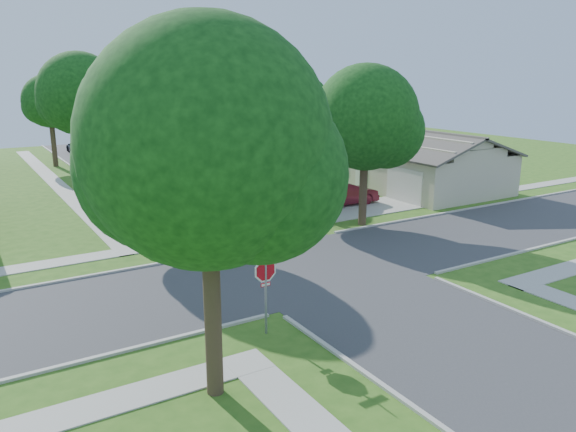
# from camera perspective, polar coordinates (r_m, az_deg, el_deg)

# --- Properties ---
(ground) EXTENTS (100.00, 100.00, 0.00)m
(ground) POSITION_cam_1_polar(r_m,az_deg,el_deg) (24.43, 2.07, -5.12)
(ground) COLOR #305B18
(ground) RESTS_ON ground
(road_ns) EXTENTS (7.00, 100.00, 0.02)m
(road_ns) POSITION_cam_1_polar(r_m,az_deg,el_deg) (24.43, 2.07, -5.11)
(road_ns) COLOR #333335
(road_ns) RESTS_ON ground
(sidewalk_ne) EXTENTS (1.20, 40.00, 0.04)m
(sidewalk_ne) POSITION_cam_1_polar(r_m,az_deg,el_deg) (49.64, -8.58, 4.81)
(sidewalk_ne) COLOR #9E9B91
(sidewalk_ne) RESTS_ON ground
(sidewalk_nw) EXTENTS (1.20, 40.00, 0.04)m
(sidewalk_nw) POSITION_cam_1_polar(r_m,az_deg,el_deg) (46.42, -22.60, 3.19)
(sidewalk_nw) COLOR #9E9B91
(sidewalk_nw) RESTS_ON ground
(driveway) EXTENTS (8.80, 3.60, 0.05)m
(driveway) POSITION_cam_1_polar(r_m,az_deg,el_deg) (34.38, 6.61, 0.62)
(driveway) COLOR #9E9B91
(driveway) RESTS_ON ground
(stop_sign_sw) EXTENTS (1.05, 0.80, 2.98)m
(stop_sign_sw) POSITION_cam_1_polar(r_m,az_deg,el_deg) (17.67, -2.30, -5.91)
(stop_sign_sw) COLOR gray
(stop_sign_sw) RESTS_ON ground
(stop_sign_ne) EXTENTS (1.05, 0.80, 2.98)m
(stop_sign_ne) POSITION_cam_1_polar(r_m,az_deg,el_deg) (30.19, 4.68, 2.64)
(stop_sign_ne) COLOR gray
(stop_sign_ne) RESTS_ON ground
(tree_e_near) EXTENTS (4.97, 4.80, 8.28)m
(tree_e_near) POSITION_cam_1_polar(r_m,az_deg,el_deg) (33.27, 0.48, 10.06)
(tree_e_near) COLOR #38281C
(tree_e_near) RESTS_ON ground
(tree_e_mid) EXTENTS (5.59, 5.40, 9.21)m
(tree_e_mid) POSITION_cam_1_polar(r_m,az_deg,el_deg) (43.88, -7.94, 11.78)
(tree_e_mid) COLOR #38281C
(tree_e_mid) RESTS_ON ground
(tree_e_far) EXTENTS (5.17, 5.00, 8.72)m
(tree_e_far) POSITION_cam_1_polar(r_m,az_deg,el_deg) (56.05, -13.36, 11.80)
(tree_e_far) COLOR #38281C
(tree_e_far) RESTS_ON ground
(tree_w_near) EXTENTS (5.38, 5.20, 8.97)m
(tree_w_near) POSITION_cam_1_polar(r_m,az_deg,el_deg) (29.42, -15.53, 9.91)
(tree_w_near) COLOR #38281C
(tree_w_near) RESTS_ON ground
(tree_w_mid) EXTENTS (5.80, 5.60, 9.56)m
(tree_w_mid) POSITION_cam_1_polar(r_m,az_deg,el_deg) (41.06, -20.30, 11.20)
(tree_w_mid) COLOR #38281C
(tree_w_mid) RESTS_ON ground
(tree_w_far) EXTENTS (4.76, 4.60, 8.04)m
(tree_w_far) POSITION_cam_1_polar(r_m,az_deg,el_deg) (53.89, -23.01, 10.46)
(tree_w_far) COLOR #38281C
(tree_w_far) RESTS_ON ground
(tree_sw_corner) EXTENTS (6.21, 6.00, 9.55)m
(tree_sw_corner) POSITION_cam_1_polar(r_m,az_deg,el_deg) (13.44, -7.99, 6.15)
(tree_sw_corner) COLOR #38281C
(tree_sw_corner) RESTS_ON ground
(tree_ne_corner) EXTENTS (5.80, 5.60, 8.66)m
(tree_ne_corner) POSITION_cam_1_polar(r_m,az_deg,el_deg) (30.29, 7.96, 9.41)
(tree_ne_corner) COLOR #38281C
(tree_ne_corner) RESTS_ON ground
(house_ne_near) EXTENTS (8.42, 13.60, 4.23)m
(house_ne_near) POSITION_cam_1_polar(r_m,az_deg,el_deg) (42.18, 12.17, 5.02)
(house_ne_near) COLOR #C4B59B
(house_ne_near) RESTS_ON ground
(house_ne_far) EXTENTS (8.42, 13.60, 4.23)m
(house_ne_far) POSITION_cam_1_polar(r_m,az_deg,el_deg) (56.49, -0.48, 7.65)
(house_ne_far) COLOR #C4B59B
(house_ne_far) RESTS_ON ground
(car_driveway) EXTENTS (4.53, 1.65, 1.48)m
(car_driveway) POSITION_cam_1_polar(r_m,az_deg,el_deg) (35.52, 5.71, 2.28)
(car_driveway) COLOR #50101B
(car_driveway) RESTS_ON ground
(car_curb_east) EXTENTS (1.88, 4.39, 1.48)m
(car_curb_east) POSITION_cam_1_polar(r_m,az_deg,el_deg) (47.64, -13.94, 5.02)
(car_curb_east) COLOR black
(car_curb_east) RESTS_ON ground
(car_curb_west) EXTENTS (2.00, 4.62, 1.32)m
(car_curb_west) POSITION_cam_1_polar(r_m,az_deg,el_deg) (62.57, -20.55, 6.61)
(car_curb_west) COLOR black
(car_curb_west) RESTS_ON ground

